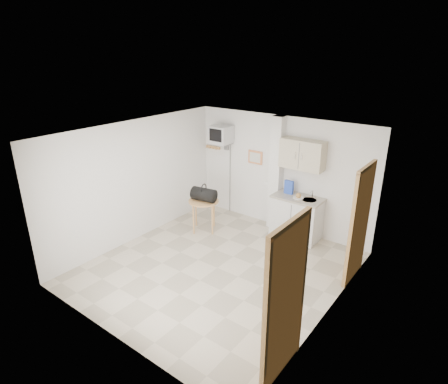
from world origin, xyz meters
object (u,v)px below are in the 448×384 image
Objects in this scene: round_table at (204,204)px; duffel_bag at (204,194)px; water_bottle at (285,292)px; crt_television at (221,135)px.

duffel_bag reaches higher than round_table.
duffel_bag is 2.94m from water_bottle.
round_table is at bearing -75.20° from crt_television.
water_bottle is at bearing -23.51° from round_table.
water_bottle is (2.64, -1.15, -0.47)m from round_table.
duffel_bag is at bearing 156.58° from water_bottle.
water_bottle is at bearing -32.62° from duffel_bag.
crt_television reaches higher than duffel_bag.
round_table reaches higher than water_bottle.
crt_television reaches higher than water_bottle.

